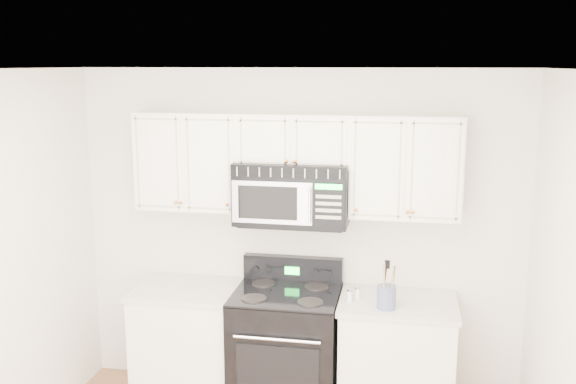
# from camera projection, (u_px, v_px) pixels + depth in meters

# --- Properties ---
(room) EXTENTS (3.51, 3.51, 2.61)m
(room) POSITION_uv_depth(u_px,v_px,m) (244.00, 320.00, 3.39)
(room) COLOR #9C6944
(room) RESTS_ON ground
(base_cabinet_left) EXTENTS (0.86, 0.65, 0.92)m
(base_cabinet_left) POSITION_uv_depth(u_px,v_px,m) (192.00, 346.00, 5.09)
(base_cabinet_left) COLOR silver
(base_cabinet_left) RESTS_ON ground
(base_cabinet_right) EXTENTS (0.86, 0.65, 0.92)m
(base_cabinet_right) POSITION_uv_depth(u_px,v_px,m) (396.00, 363.00, 4.81)
(base_cabinet_right) COLOR silver
(base_cabinet_right) RESTS_ON ground
(range) EXTENTS (0.79, 0.72, 1.13)m
(range) POSITION_uv_depth(u_px,v_px,m) (286.00, 348.00, 4.93)
(range) COLOR black
(range) RESTS_ON ground
(upper_cabinets) EXTENTS (2.44, 0.37, 0.75)m
(upper_cabinets) POSITION_uv_depth(u_px,v_px,m) (295.00, 158.00, 4.80)
(upper_cabinets) COLOR silver
(upper_cabinets) RESTS_ON ground
(microwave) EXTENTS (0.84, 0.47, 0.47)m
(microwave) POSITION_uv_depth(u_px,v_px,m) (293.00, 192.00, 4.80)
(microwave) COLOR black
(microwave) RESTS_ON ground
(utensil_crock) EXTENTS (0.13, 0.13, 0.36)m
(utensil_crock) POSITION_uv_depth(u_px,v_px,m) (386.00, 296.00, 4.55)
(utensil_crock) COLOR #485778
(utensil_crock) RESTS_ON base_cabinet_right
(shaker_salt) EXTENTS (0.04, 0.04, 0.10)m
(shaker_salt) POSITION_uv_depth(u_px,v_px,m) (350.00, 295.00, 4.68)
(shaker_salt) COLOR silver
(shaker_salt) RESTS_ON base_cabinet_right
(shaker_pepper) EXTENTS (0.04, 0.04, 0.10)m
(shaker_pepper) POSITION_uv_depth(u_px,v_px,m) (358.00, 293.00, 4.73)
(shaker_pepper) COLOR silver
(shaker_pepper) RESTS_ON base_cabinet_right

